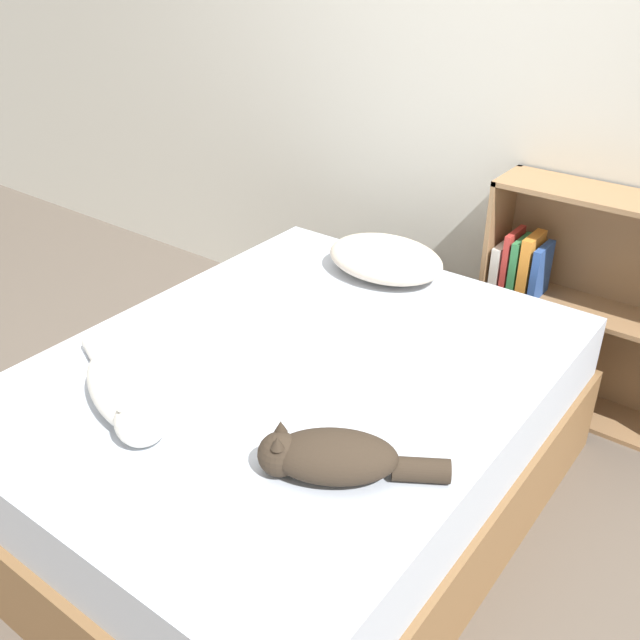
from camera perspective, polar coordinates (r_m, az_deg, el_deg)
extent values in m
plane|color=brown|center=(2.68, -1.86, -14.10)|extent=(8.00, 8.00, 0.00)
cube|color=silver|center=(3.12, 13.76, 17.89)|extent=(8.00, 0.06, 2.50)
cube|color=brown|center=(2.56, -1.92, -11.28)|extent=(1.48, 1.87, 0.35)
cube|color=#B2BCCC|center=(2.37, -2.04, -5.94)|extent=(1.43, 1.81, 0.24)
ellipsoid|color=beige|center=(2.85, 5.25, 4.92)|extent=(0.48, 0.35, 0.14)
ellipsoid|color=white|center=(2.15, -15.53, -5.37)|extent=(0.45, 0.33, 0.13)
sphere|color=white|center=(2.01, -14.13, -7.84)|extent=(0.14, 0.14, 0.14)
cone|color=white|center=(1.97, -13.29, -5.78)|extent=(0.04, 0.04, 0.03)
cone|color=white|center=(1.96, -15.51, -6.40)|extent=(0.04, 0.04, 0.03)
cylinder|color=white|center=(2.40, -17.29, -2.61)|extent=(0.20, 0.13, 0.06)
ellipsoid|color=#33281E|center=(1.85, 1.14, -10.85)|extent=(0.37, 0.33, 0.12)
sphere|color=#33281E|center=(1.87, -3.24, -10.67)|extent=(0.12, 0.12, 0.12)
cone|color=#33281E|center=(1.80, -3.43, -9.78)|extent=(0.04, 0.04, 0.03)
cone|color=#33281E|center=(1.85, -3.16, -8.51)|extent=(0.04, 0.04, 0.03)
cylinder|color=#33281E|center=(1.88, 8.09, -11.79)|extent=(0.16, 0.13, 0.06)
cube|color=#8E6B47|center=(3.15, 13.67, 3.06)|extent=(0.02, 0.26, 0.96)
cube|color=#8E6B47|center=(3.27, 20.34, -6.69)|extent=(0.98, 0.26, 0.02)
cube|color=#8E6B47|center=(2.84, 23.65, 8.69)|extent=(0.98, 0.26, 0.02)
cube|color=#8E6B47|center=(3.03, 21.88, 0.47)|extent=(0.94, 0.26, 0.02)
cube|color=#8E6B47|center=(3.13, 22.53, 1.33)|extent=(0.98, 0.02, 0.96)
cube|color=beige|center=(3.06, 14.32, 4.31)|extent=(0.04, 0.16, 0.19)
cube|color=#B7332D|center=(3.03, 15.08, 4.66)|extent=(0.02, 0.16, 0.25)
cube|color=#337F47|center=(3.03, 15.67, 4.28)|extent=(0.03, 0.16, 0.23)
cube|color=orange|center=(3.01, 16.48, 4.26)|extent=(0.04, 0.16, 0.26)
cube|color=#2D519E|center=(3.00, 17.25, 3.72)|extent=(0.03, 0.16, 0.22)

